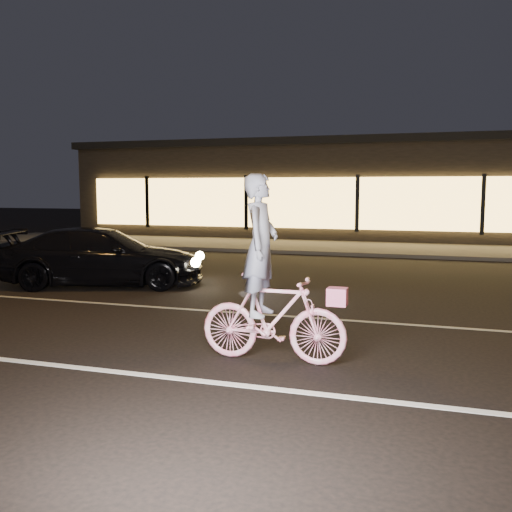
% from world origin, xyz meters
% --- Properties ---
extents(ground, '(90.00, 90.00, 0.00)m').
position_xyz_m(ground, '(0.00, 0.00, 0.00)').
color(ground, black).
rests_on(ground, ground).
extents(lane_stripe_near, '(60.00, 0.12, 0.01)m').
position_xyz_m(lane_stripe_near, '(0.00, -1.50, 0.00)').
color(lane_stripe_near, silver).
rests_on(lane_stripe_near, ground).
extents(lane_stripe_far, '(60.00, 0.10, 0.01)m').
position_xyz_m(lane_stripe_far, '(0.00, 2.00, 0.00)').
color(lane_stripe_far, gray).
rests_on(lane_stripe_far, ground).
extents(sidewalk, '(30.00, 4.00, 0.12)m').
position_xyz_m(sidewalk, '(0.00, 13.00, 0.06)').
color(sidewalk, '#383533').
rests_on(sidewalk, ground).
extents(storefront, '(25.40, 8.42, 4.20)m').
position_xyz_m(storefront, '(0.00, 18.97, 2.15)').
color(storefront, black).
rests_on(storefront, ground).
extents(cyclist, '(1.88, 0.65, 2.36)m').
position_xyz_m(cyclist, '(0.95, -0.53, 0.84)').
color(cyclist, '#FF3F78').
rests_on(cyclist, ground).
extents(sedan, '(4.81, 3.16, 1.30)m').
position_xyz_m(sedan, '(-4.21, 3.79, 0.65)').
color(sedan, black).
rests_on(sedan, ground).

